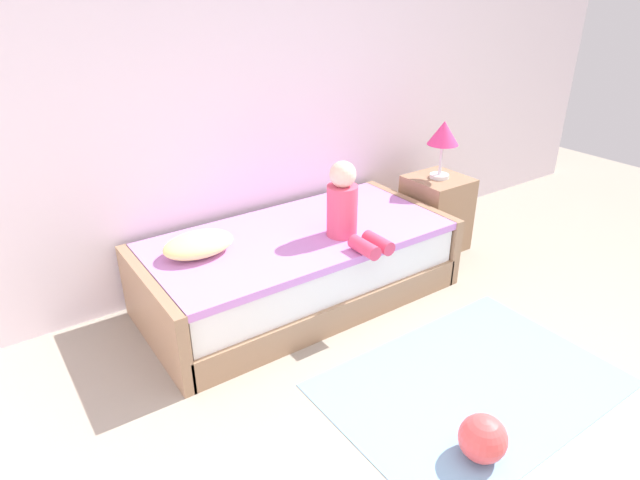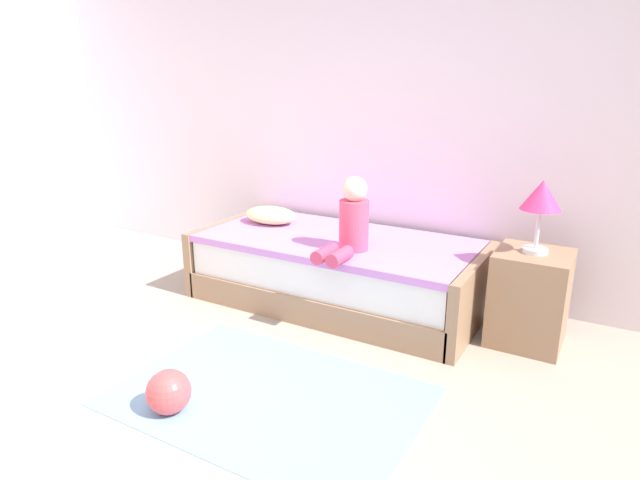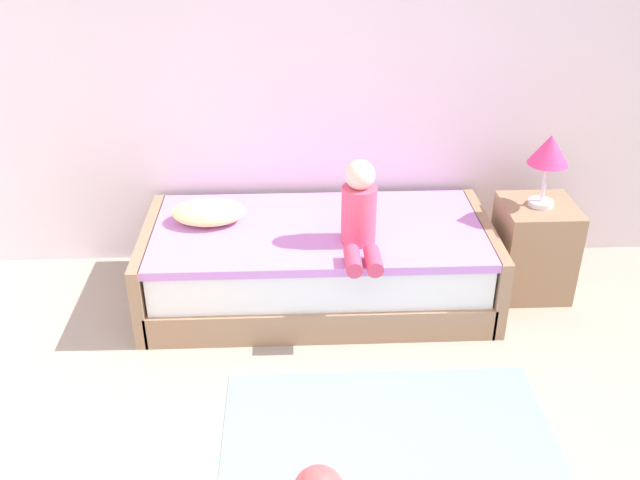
% 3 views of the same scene
% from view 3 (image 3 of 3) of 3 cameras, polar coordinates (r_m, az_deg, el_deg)
% --- Properties ---
extents(wall_rear, '(7.20, 0.10, 2.90)m').
position_cam_3_polar(wall_rear, '(4.47, 2.57, 15.60)').
color(wall_rear, white).
rests_on(wall_rear, ground).
extents(bed, '(2.11, 1.00, 0.50)m').
position_cam_3_polar(bed, '(4.35, -0.14, -1.92)').
color(bed, '#997556').
rests_on(bed, ground).
extents(nightstand, '(0.44, 0.44, 0.60)m').
position_cam_3_polar(nightstand, '(4.61, 16.86, -0.64)').
color(nightstand, '#997556').
rests_on(nightstand, ground).
extents(table_lamp, '(0.24, 0.24, 0.45)m').
position_cam_3_polar(table_lamp, '(4.35, 18.04, 6.69)').
color(table_lamp, silver).
rests_on(table_lamp, nightstand).
extents(child_figure, '(0.20, 0.51, 0.50)m').
position_cam_3_polar(child_figure, '(3.95, 3.23, 2.19)').
color(child_figure, '#E04C6B').
rests_on(child_figure, bed).
extents(pillow, '(0.44, 0.30, 0.13)m').
position_cam_3_polar(pillow, '(4.32, -8.97, 2.23)').
color(pillow, '#F2E58C').
rests_on(pillow, bed).
extents(area_rug, '(1.60, 1.10, 0.01)m').
position_cam_3_polar(area_rug, '(3.50, 5.71, -16.24)').
color(area_rug, '#7AA8CC').
rests_on(area_rug, ground).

